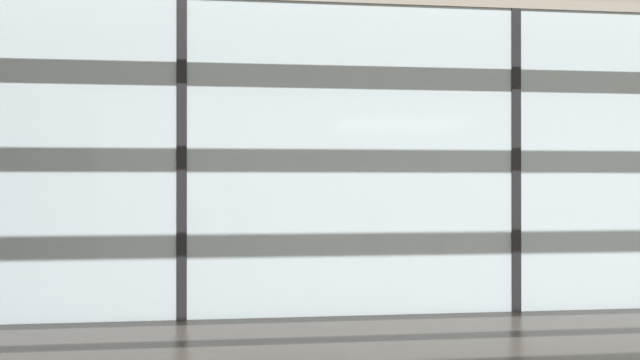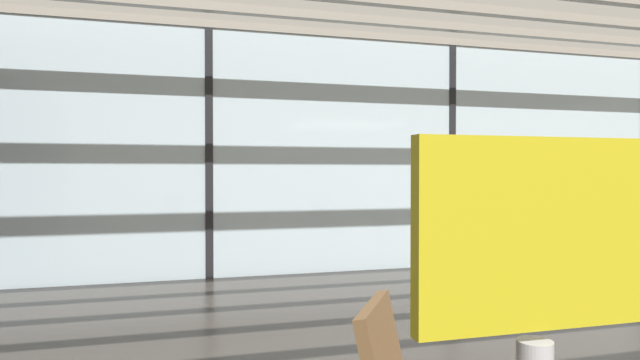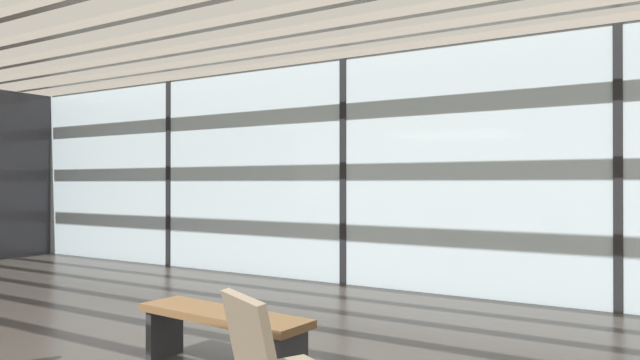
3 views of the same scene
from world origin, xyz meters
TOP-DOWN VIEW (x-y plane):
  - glass_curtain_wall at (0.00, 5.20)m, footprint 14.00×0.08m
  - window_mullion_0 at (-3.50, 5.20)m, footprint 0.10×0.12m
  - window_mullion_1 at (0.00, 5.20)m, footprint 0.10×0.12m
  - parked_airplane at (0.36, 11.35)m, footprint 14.20×4.55m

SIDE VIEW (x-z plane):
  - glass_curtain_wall at x=0.00m, z-range 0.00..3.24m
  - window_mullion_0 at x=-3.50m, z-range 0.00..3.24m
  - window_mullion_1 at x=0.00m, z-range 0.00..3.24m
  - parked_airplane at x=0.36m, z-range 0.00..4.55m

